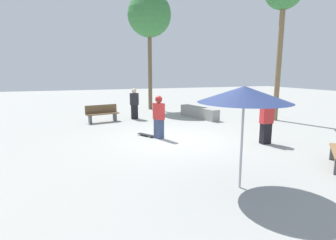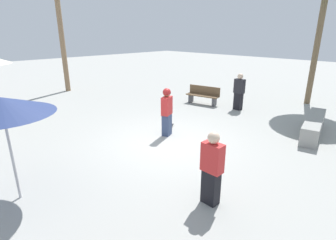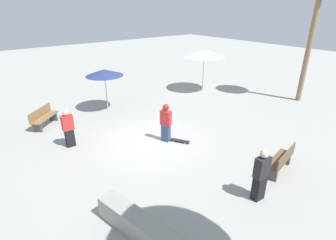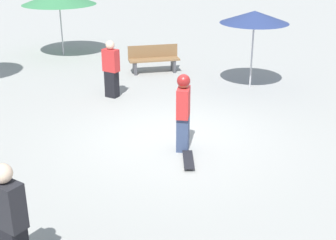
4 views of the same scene
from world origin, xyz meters
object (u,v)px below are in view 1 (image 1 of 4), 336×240
concrete_ledge (199,112)px  shade_umbrella_navy (244,94)px  bench_far (102,114)px  bystander_watching (134,104)px  skateboard (146,135)px  palm_tree_left (149,16)px  skater_main (159,116)px  bystander_far (266,122)px

concrete_ledge → shade_umbrella_navy: (3.18, 8.25, 1.71)m
bench_far → shade_umbrella_navy: (-1.92, 8.78, 1.58)m
bench_far → bystander_watching: 1.79m
skateboard → concrete_ledge: size_ratio=0.28×
palm_tree_left → bystander_watching: palm_tree_left is taller
palm_tree_left → skateboard: bearing=72.4°
skater_main → bystander_watching: bearing=-22.5°
palm_tree_left → bystander_watching: 6.44m
shade_umbrella_navy → skater_main: bearing=-86.4°
shade_umbrella_navy → bystander_watching: (0.21, -9.11, -1.20)m
bystander_watching → bench_far: bearing=-165.4°
skateboard → bystander_far: bystander_far is taller
skateboard → palm_tree_left: (-2.32, -7.29, 5.94)m
concrete_ledge → bystander_watching: 3.53m
skater_main → shade_umbrella_navy: 4.82m
skater_main → bystander_watching: 4.43m
skateboard → shade_umbrella_navy: shade_umbrella_navy is taller
concrete_ledge → palm_tree_left: size_ratio=0.38×
skater_main → skateboard: (0.37, -0.46, -0.81)m
shade_umbrella_navy → palm_tree_left: 13.16m
skateboard → bench_far: 3.87m
skater_main → palm_tree_left: (-1.95, -7.76, 5.13)m
palm_tree_left → bench_far: bearing=45.6°
bystander_far → concrete_ledge: bearing=-91.7°
shade_umbrella_navy → palm_tree_left: bearing=-97.6°
concrete_ledge → bench_far: 5.13m
palm_tree_left → bystander_far: (-1.29, 9.75, -5.23)m
palm_tree_left → bystander_far: palm_tree_left is taller
skater_main → shade_umbrella_navy: (-0.30, 4.68, 1.14)m
skateboard → palm_tree_left: 9.69m
concrete_ledge → bystander_far: (0.24, 5.57, 0.48)m
skater_main → bench_far: bearing=0.3°
shade_umbrella_navy → bystander_far: 4.17m
shade_umbrella_navy → palm_tree_left: size_ratio=0.29×
bench_far → concrete_ledge: bearing=163.2°
concrete_ledge → bystander_far: bystander_far is taller
bench_far → bystander_far: bearing=117.7°
skater_main → palm_tree_left: size_ratio=0.22×
shade_umbrella_navy → concrete_ledge: bearing=-111.1°
skateboard → shade_umbrella_navy: size_ratio=0.36×
skater_main → bystander_watching: size_ratio=0.99×
skateboard → skater_main: bearing=-171.9°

